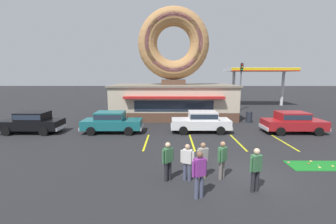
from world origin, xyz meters
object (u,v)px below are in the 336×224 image
pedestrian_hooded_kid (203,159)px  traffic_light_pole (241,80)px  pedestrian_leather_jacket_man (256,168)px  golf_ball (318,165)px  car_white (201,121)px  pedestrian_blue_sweater_man (199,172)px  pedestrian_crossing_woman (222,158)px  pedestrian_beanie_man (168,160)px  car_teal (112,121)px  pedestrian_clipboard_woman (187,161)px  car_black (32,121)px  trash_bin (249,117)px  car_red (293,122)px

pedestrian_hooded_kid → traffic_light_pole: (7.20, 18.29, 2.85)m
pedestrian_leather_jacket_man → traffic_light_pole: traffic_light_pole is taller
golf_ball → car_white: (-4.75, 6.54, 0.82)m
pedestrian_blue_sweater_man → pedestrian_crossing_woman: bearing=52.9°
golf_ball → pedestrian_beanie_man: (-7.26, -1.53, 0.86)m
traffic_light_pole → golf_ball: bearing=-94.8°
car_teal → pedestrian_hooded_kid: bearing=-52.9°
pedestrian_blue_sweater_man → pedestrian_clipboard_woman: 1.40m
car_black → pedestrian_blue_sweater_man: size_ratio=2.61×
pedestrian_clipboard_woman → car_black: bearing=145.2°
car_white → pedestrian_hooded_kid: 7.93m
car_black → pedestrian_beanie_man: size_ratio=2.77×
pedestrian_beanie_man → trash_bin: pedestrian_beanie_man is taller
pedestrian_beanie_man → trash_bin: size_ratio=1.69×
car_black → car_teal: (5.99, 0.12, 0.00)m
car_white → golf_ball: bearing=-54.0°
car_black → car_white: bearing=1.4°
car_teal → car_red: bearing=-0.1°
pedestrian_clipboard_woman → traffic_light_pole: traffic_light_pole is taller
car_black → pedestrian_leather_jacket_man: pedestrian_leather_jacket_man is taller
car_red → pedestrian_crossing_woman: size_ratio=2.81×
pedestrian_hooded_kid → trash_bin: size_ratio=1.61×
golf_ball → car_teal: (-11.58, 6.34, 0.82)m
pedestrian_blue_sweater_man → car_black: bearing=141.5°
golf_ball → trash_bin: size_ratio=0.04×
car_red → pedestrian_crossing_woman: 10.44m
car_black → car_white: 12.82m
pedestrian_blue_sweater_man → trash_bin: (6.32, 13.03, -0.48)m
car_red → golf_ball: bearing=-108.7°
car_red → pedestrian_leather_jacket_man: (-6.11, -8.71, 0.07)m
pedestrian_clipboard_woman → pedestrian_crossing_woman: 1.49m
car_red → pedestrian_blue_sweater_man: (-8.27, -9.19, 0.10)m
golf_ball → traffic_light_pole: bearing=85.2°
pedestrian_beanie_man → trash_bin: (7.44, 11.69, -0.41)m
pedestrian_leather_jacket_man → pedestrian_crossing_woman: bearing=133.2°
pedestrian_blue_sweater_man → pedestrian_crossing_woman: (1.17, 1.54, -0.08)m
pedestrian_hooded_kid → pedestrian_blue_sweater_man: bearing=-102.7°
car_teal → car_white: 6.83m
pedestrian_blue_sweater_man → pedestrian_beanie_man: 1.75m
golf_ball → pedestrian_hooded_kid: bearing=-167.2°
pedestrian_hooded_kid → pedestrian_leather_jacket_man: 2.11m
car_black → pedestrian_clipboard_woman: 13.54m
traffic_light_pole → pedestrian_crossing_woman: bearing=-109.2°
car_teal → pedestrian_leather_jacket_man: bearing=-49.0°
pedestrian_blue_sweater_man → pedestrian_clipboard_woman: bearing=102.9°
car_black → pedestrian_clipboard_woman: bearing=-34.8°
pedestrian_blue_sweater_man → trash_bin: pedestrian_blue_sweater_man is taller
car_black → car_red: same height
pedestrian_hooded_kid → pedestrian_clipboard_woman: size_ratio=1.00×
car_red → pedestrian_beanie_man: bearing=-140.1°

